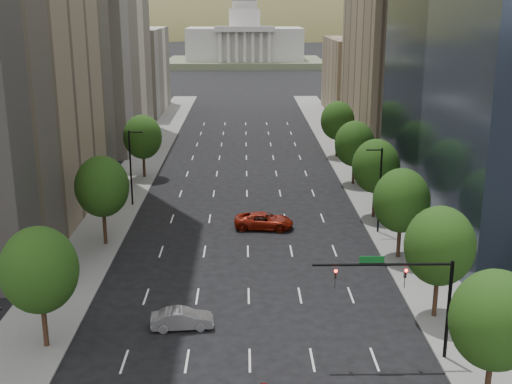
{
  "coord_description": "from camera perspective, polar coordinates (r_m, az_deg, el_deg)",
  "views": [
    {
      "loc": [
        -0.28,
        -8.47,
        22.71
      ],
      "look_at": [
        0.65,
        42.75,
        8.0
      ],
      "focal_mm": 45.68,
      "sensor_mm": 36.0,
      "label": 1
    }
  ],
  "objects": [
    {
      "name": "sidewalk_left",
      "position": [
        73.7,
        -12.91,
        -2.29
      ],
      "size": [
        6.0,
        200.0,
        0.15
      ],
      "primitive_type": "cube",
      "color": "slate",
      "rests_on": "ground"
    },
    {
      "name": "tree_right_4",
      "position": [
        85.45,
        8.63,
        4.19
      ],
      "size": [
        5.2,
        5.2,
        8.46
      ],
      "color": "#382316",
      "rests_on": "ground"
    },
    {
      "name": "tree_right_3",
      "position": [
        71.93,
        10.45,
        2.23
      ],
      "size": [
        5.2,
        5.2,
        8.89
      ],
      "color": "#382316",
      "rests_on": "ground"
    },
    {
      "name": "streetlight_rn",
      "position": [
        67.34,
        10.75,
        0.35
      ],
      "size": [
        1.7,
        0.2,
        9.0
      ],
      "color": "black",
      "rests_on": "ground"
    },
    {
      "name": "midrise_cream_left",
      "position": [
        114.29,
        -13.89,
        12.96
      ],
      "size": [
        14.0,
        30.0,
        35.0
      ],
      "primitive_type": "cube",
      "color": "beige",
      "rests_on": "ground"
    },
    {
      "name": "traffic_signal",
      "position": [
        43.63,
        13.54,
        -8.15
      ],
      "size": [
        9.12,
        0.4,
        7.38
      ],
      "color": "black",
      "rests_on": "ground"
    },
    {
      "name": "sidewalk_right",
      "position": [
        73.82,
        11.37,
        -2.16
      ],
      "size": [
        6.0,
        200.0,
        0.15
      ],
      "primitive_type": "cube",
      "color": "slate",
      "rests_on": "ground"
    },
    {
      "name": "tree_left_0",
      "position": [
        45.97,
        -18.44,
        -6.5
      ],
      "size": [
        5.2,
        5.2,
        8.75
      ],
      "color": "#382316",
      "rests_on": "ground"
    },
    {
      "name": "capitol",
      "position": [
        258.56,
        -1.0,
        12.88
      ],
      "size": [
        60.0,
        40.0,
        35.2
      ],
      "color": "#596647",
      "rests_on": "ground"
    },
    {
      "name": "tree_right_1",
      "position": [
        49.69,
        15.78,
        -4.57
      ],
      "size": [
        5.2,
        5.2,
        8.75
      ],
      "color": "#382316",
      "rests_on": "ground"
    },
    {
      "name": "tree_right_2",
      "position": [
        60.7,
        12.61,
        -0.74
      ],
      "size": [
        5.2,
        5.2,
        8.61
      ],
      "color": "#382316",
      "rests_on": "ground"
    },
    {
      "name": "tree_left_2",
      "position": [
        89.19,
        -9.9,
        4.77
      ],
      "size": [
        5.2,
        5.2,
        8.68
      ],
      "color": "#382316",
      "rests_on": "ground"
    },
    {
      "name": "parking_tan_right",
      "position": [
        111.64,
        12.31,
        11.7
      ],
      "size": [
        14.0,
        30.0,
        30.0
      ],
      "primitive_type": "cube",
      "color": "#8C7759",
      "rests_on": "ground"
    },
    {
      "name": "filler_left",
      "position": [
        147.21,
        -10.88,
        10.4
      ],
      "size": [
        14.0,
        26.0,
        18.0
      ],
      "primitive_type": "cube",
      "color": "beige",
      "rests_on": "ground"
    },
    {
      "name": "car_red_far",
      "position": [
        68.68,
        0.7,
        -2.53
      ],
      "size": [
        6.43,
        3.43,
        1.72
      ],
      "primitive_type": "imported",
      "rotation": [
        0.0,
        0.0,
        1.47
      ],
      "color": "maroon",
      "rests_on": "ground"
    },
    {
      "name": "car_silver",
      "position": [
        48.55,
        -6.48,
        -10.98
      ],
      "size": [
        4.7,
        2.04,
        1.5
      ],
      "primitive_type": "imported",
      "rotation": [
        0.0,
        0.0,
        1.67
      ],
      "color": "gray",
      "rests_on": "ground"
    },
    {
      "name": "tree_right_5",
      "position": [
        100.93,
        7.15,
        6.22
      ],
      "size": [
        5.2,
        5.2,
        8.75
      ],
      "color": "#382316",
      "rests_on": "ground"
    },
    {
      "name": "filler_right",
      "position": [
        144.46,
        9.19,
        9.97
      ],
      "size": [
        14.0,
        26.0,
        16.0
      ],
      "primitive_type": "cube",
      "color": "#8C7759",
      "rests_on": "ground"
    },
    {
      "name": "streetlight_ln",
      "position": [
        76.74,
        -10.89,
        2.27
      ],
      "size": [
        1.7,
        0.2,
        9.0
      ],
      "color": "black",
      "rests_on": "ground"
    },
    {
      "name": "tree_right_0",
      "position": [
        40.3,
        20.19,
        -10.5
      ],
      "size": [
        5.2,
        5.2,
        8.39
      ],
      "color": "#382316",
      "rests_on": "ground"
    },
    {
      "name": "foothills",
      "position": [
        611.86,
        2.28,
        10.33
      ],
      "size": [
        720.0,
        413.0,
        263.0
      ],
      "color": "olive",
      "rests_on": "ground"
    },
    {
      "name": "tree_left_1",
      "position": [
        64.22,
        -13.33,
        0.46
      ],
      "size": [
        5.2,
        5.2,
        8.97
      ],
      "color": "#382316",
      "rests_on": "ground"
    }
  ]
}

